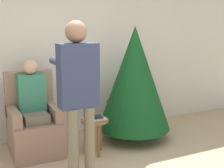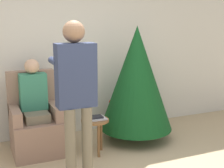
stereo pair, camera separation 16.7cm
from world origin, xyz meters
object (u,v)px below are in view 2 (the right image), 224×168
Objects in this scene: christmas_tree at (136,78)px; person_seated at (35,102)px; person_standing at (76,87)px; side_stool at (95,125)px; armchair at (35,126)px.

person_seated is (-1.50, 0.11, -0.24)m from christmas_tree.
person_standing is 1.02m from side_stool.
christmas_tree reaches higher than side_stool.
person_seated is at bearing -90.00° from armchair.
armchair is (-1.50, 0.14, -0.58)m from christmas_tree.
person_seated is at bearing 153.22° from side_stool.
christmas_tree is 1.49m from person_standing.
side_stool is (0.73, -0.40, 0.03)m from armchair.
armchair is 0.35m from person_seated.
christmas_tree is 1.52m from person_seated.
person_standing is (0.29, -0.98, 0.37)m from person_seated.
armchair is 0.62× the size of person_standing.
christmas_tree is 1.56× the size of armchair.
armchair is 0.86× the size of person_seated.
person_standing reaches higher than christmas_tree.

